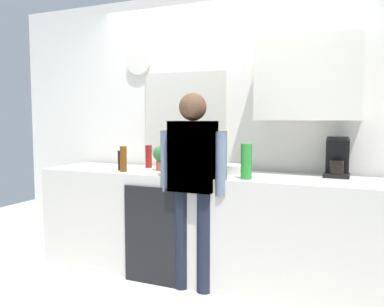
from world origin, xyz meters
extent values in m
plane|color=silver|center=(0.00, 0.00, 0.00)|extent=(8.00, 8.00, 0.00)
cube|color=beige|center=(0.00, 0.30, 0.46)|extent=(3.11, 0.64, 0.92)
cube|color=black|center=(-0.34, -0.03, 0.42)|extent=(0.56, 0.02, 0.83)
cube|color=white|center=(0.00, 0.73, 1.30)|extent=(4.71, 0.10, 2.60)
cube|color=beige|center=(-0.37, 0.67, 1.47)|extent=(0.86, 0.02, 0.76)
cube|color=#8CA5C6|center=(-0.37, 0.67, 1.47)|extent=(0.80, 0.02, 0.70)
cube|color=silver|center=(0.81, 0.52, 1.72)|extent=(0.84, 0.32, 0.68)
cylinder|color=silver|center=(-0.88, 0.66, 1.97)|extent=(0.26, 0.03, 0.26)
cube|color=black|center=(1.06, 0.50, 0.94)|extent=(0.20, 0.20, 0.03)
cube|color=black|center=(1.06, 0.56, 1.09)|extent=(0.18, 0.08, 0.28)
cylinder|color=black|center=(1.06, 0.47, 1.01)|extent=(0.11, 0.11, 0.11)
cylinder|color=black|center=(1.06, 0.50, 1.24)|extent=(0.17, 0.17, 0.03)
cylinder|color=#2D8C33|center=(0.41, 0.12, 1.06)|extent=(0.09, 0.09, 0.28)
cylinder|color=black|center=(-0.81, 0.21, 1.01)|extent=(0.06, 0.06, 0.18)
cylinder|color=brown|center=(-0.72, 0.10, 1.04)|extent=(0.06, 0.06, 0.23)
cylinder|color=maroon|center=(-0.66, 0.46, 1.03)|extent=(0.06, 0.06, 0.22)
cylinder|color=yellow|center=(-0.14, 0.51, 0.97)|extent=(0.07, 0.07, 0.08)
cylinder|color=white|center=(0.24, 0.34, 0.96)|extent=(0.22, 0.22, 0.08)
cylinder|color=#9E5638|center=(-0.44, 0.31, 0.97)|extent=(0.10, 0.10, 0.09)
sphere|color=#2D7233|center=(-0.44, 0.31, 1.08)|extent=(0.15, 0.15, 0.15)
cylinder|color=green|center=(-0.28, 0.40, 1.00)|extent=(0.06, 0.06, 0.15)
cone|color=white|center=(-0.28, 0.40, 1.09)|extent=(0.02, 0.02, 0.03)
cylinder|color=black|center=(-0.10, 0.00, 0.41)|extent=(0.12, 0.12, 0.82)
cylinder|color=black|center=(0.10, 0.00, 0.41)|extent=(0.12, 0.12, 0.82)
cube|color=silver|center=(0.00, 0.00, 1.10)|extent=(0.36, 0.20, 0.56)
sphere|color=#A57A59|center=(0.00, 0.00, 1.49)|extent=(0.22, 0.22, 0.22)
cylinder|color=silver|center=(-0.24, 0.00, 1.05)|extent=(0.09, 0.09, 0.50)
cylinder|color=silver|center=(0.24, 0.00, 1.05)|extent=(0.09, 0.09, 0.50)
cylinder|color=#3F4766|center=(-0.10, 0.00, 0.41)|extent=(0.12, 0.12, 0.82)
cylinder|color=#3F4766|center=(0.10, 0.00, 0.41)|extent=(0.12, 0.12, 0.82)
cube|color=silver|center=(0.00, 0.00, 1.10)|extent=(0.36, 0.20, 0.56)
sphere|color=#A57A59|center=(0.00, 0.00, 1.49)|extent=(0.22, 0.22, 0.22)
cylinder|color=silver|center=(-0.24, 0.00, 1.05)|extent=(0.09, 0.09, 0.50)
cylinder|color=silver|center=(0.24, 0.00, 1.05)|extent=(0.09, 0.09, 0.50)
camera|label=1|loc=(1.23, -2.89, 1.39)|focal=37.11mm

